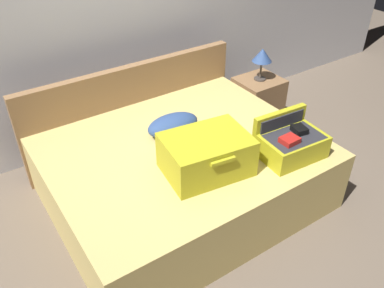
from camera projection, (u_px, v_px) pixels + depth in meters
ground_plane at (212, 226)px, 3.15m from camera, size 12.00×12.00×0.00m
back_wall at (105, 7)px, 3.53m from camera, size 8.00×0.10×2.60m
bed at (184, 173)px, 3.27m from camera, size 2.05×1.64×0.53m
headboard at (133, 110)px, 3.76m from camera, size 2.09×0.08×0.89m
hard_case_large at (206, 154)px, 2.80m from camera, size 0.64×0.50×0.28m
hard_case_medium at (291, 143)px, 2.98m from camera, size 0.49×0.38×0.30m
pillow_near_headboard at (173, 125)px, 3.23m from camera, size 0.45×0.26×0.16m
nightstand at (257, 102)px, 4.26m from camera, size 0.44×0.40×0.52m
table_lamp at (262, 56)px, 3.96m from camera, size 0.20×0.20×0.33m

